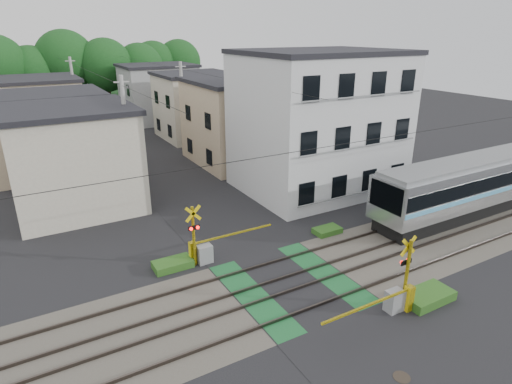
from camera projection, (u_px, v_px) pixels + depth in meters
ground at (290, 284)px, 18.77m from camera, size 120.00×120.00×0.00m
track_bed at (290, 283)px, 18.75m from camera, size 120.00×120.00×0.14m
crossing_signal_near at (398, 295)px, 16.75m from camera, size 4.74×0.65×3.09m
crossing_signal_far at (202, 249)px, 20.28m from camera, size 4.74×0.65×3.09m
apartment_block at (318, 122)px, 28.76m from camera, size 10.20×8.36×9.30m
houses_row at (133, 115)px, 38.76m from camera, size 22.07×31.35×6.80m
tree_hill at (73, 73)px, 55.26m from camera, size 40.00×12.63×11.51m
catenary at (397, 182)px, 20.27m from camera, size 60.00×5.04×7.00m
utility_poles at (126, 112)px, 35.50m from camera, size 7.90×42.00×8.00m
pedestrian at (135, 130)px, 44.17m from camera, size 0.60×0.41×1.63m
manhole_cover at (402, 377)px, 13.72m from camera, size 0.56×0.56×0.02m
weed_patches at (324, 271)px, 19.44m from camera, size 10.25×8.80×0.40m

